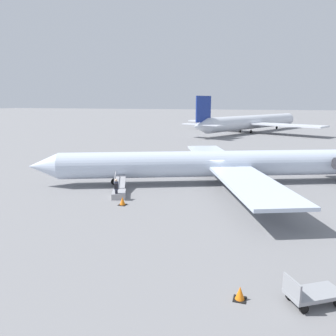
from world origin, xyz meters
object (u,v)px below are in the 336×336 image
(airplane_main, at_px, (222,163))
(airplane_taxiing_distant, at_px, (252,122))
(boarding_stairs, at_px, (119,192))
(passenger, at_px, (116,188))
(luggage_cart, at_px, (312,293))

(airplane_main, distance_m, airplane_taxiing_distant, 56.45)
(boarding_stairs, height_order, passenger, passenger)
(passenger, bearing_deg, airplane_main, -63.81)
(airplane_main, distance_m, boarding_stairs, 10.62)
(airplane_taxiing_distant, xyz_separation_m, boarding_stairs, (6.52, 63.70, -2.32))
(airplane_main, bearing_deg, airplane_taxiing_distant, -111.60)
(airplane_main, bearing_deg, luggage_cart, 86.53)
(boarding_stairs, bearing_deg, luggage_cart, -151.62)
(airplane_taxiing_distant, bearing_deg, boarding_stairs, -159.63)
(passenger, bearing_deg, boarding_stairs, -7.53)
(passenger, height_order, luggage_cart, passenger)
(airplane_main, relative_size, airplane_taxiing_distant, 0.75)
(airplane_main, height_order, passenger, airplane_main)
(airplane_taxiing_distant, distance_m, boarding_stairs, 64.08)
(boarding_stairs, bearing_deg, airplane_main, -68.85)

